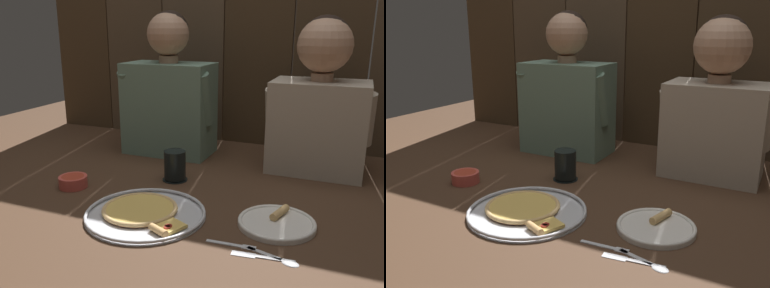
% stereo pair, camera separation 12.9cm
% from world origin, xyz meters
% --- Properties ---
extents(ground_plane, '(3.20, 3.20, 0.00)m').
position_xyz_m(ground_plane, '(0.00, 0.00, 0.00)').
color(ground_plane, '#422B1C').
extents(pizza_tray, '(0.36, 0.36, 0.03)m').
position_xyz_m(pizza_tray, '(-0.11, -0.08, 0.01)').
color(pizza_tray, silver).
rests_on(pizza_tray, ground).
extents(dinner_plate, '(0.22, 0.22, 0.03)m').
position_xyz_m(dinner_plate, '(0.27, 0.00, 0.01)').
color(dinner_plate, white).
rests_on(dinner_plate, ground).
extents(drinking_glass, '(0.09, 0.09, 0.11)m').
position_xyz_m(drinking_glass, '(-0.15, 0.22, 0.05)').
color(drinking_glass, black).
rests_on(drinking_glass, ground).
extents(dipping_bowl, '(0.10, 0.10, 0.04)m').
position_xyz_m(dipping_bowl, '(-0.44, 0.02, 0.02)').
color(dipping_bowl, '#CC4C42').
rests_on(dipping_bowl, ground).
extents(table_fork, '(0.13, 0.02, 0.01)m').
position_xyz_m(table_fork, '(0.19, -0.15, 0.00)').
color(table_fork, silver).
rests_on(table_fork, ground).
extents(table_knife, '(0.16, 0.03, 0.01)m').
position_xyz_m(table_knife, '(0.27, -0.18, 0.00)').
color(table_knife, silver).
rests_on(table_knife, ground).
extents(table_spoon, '(0.14, 0.06, 0.01)m').
position_xyz_m(table_spoon, '(0.31, -0.17, 0.00)').
color(table_spoon, silver).
rests_on(table_spoon, ground).
extents(diner_left, '(0.41, 0.22, 0.60)m').
position_xyz_m(diner_left, '(-0.31, 0.52, 0.27)').
color(diner_left, slate).
rests_on(diner_left, ground).
extents(diner_right, '(0.39, 0.24, 0.58)m').
position_xyz_m(diner_right, '(0.31, 0.52, 0.27)').
color(diner_right, '#B2A38E').
rests_on(diner_right, ground).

